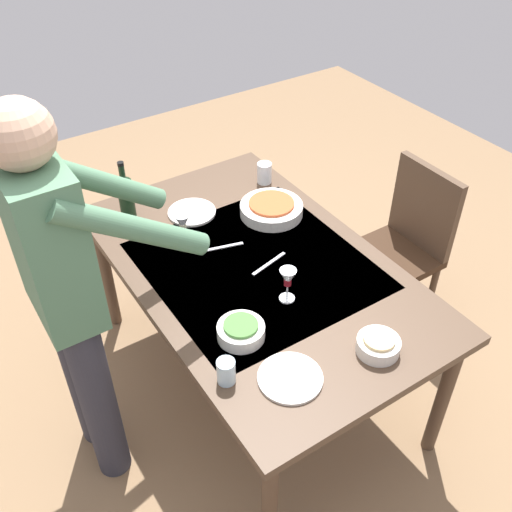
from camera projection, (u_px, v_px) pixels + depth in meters
The scene contains 16 objects.
ground_plane at pixel (256, 376), 2.98m from camera, with size 6.00×6.00×0.00m, color #846647.
dining_table at pixel (256, 276), 2.55m from camera, with size 1.66×1.02×0.75m.
chair_near at pixel (405, 240), 3.00m from camera, with size 0.40×0.40×0.91m.
person_server at pixel (68, 290), 2.06m from camera, with size 0.42×0.61×1.69m.
wine_bottle at pixel (126, 197), 2.71m from camera, with size 0.07×0.07×0.30m.
wine_glass_left at pixel (183, 224), 2.56m from camera, with size 0.07×0.07×0.15m.
wine_glass_right at pixel (288, 279), 2.28m from camera, with size 0.07×0.07×0.15m.
water_cup_near_left at pixel (264, 173), 2.99m from camera, with size 0.08×0.08×0.11m, color silver.
water_cup_near_right at pixel (226, 371), 2.00m from camera, with size 0.07×0.07×0.10m, color silver.
serving_bowl_pasta at pixel (271, 208), 2.78m from camera, with size 0.30×0.30×0.07m.
side_bowl_salad at pixel (241, 331), 2.16m from camera, with size 0.18×0.18×0.07m.
side_bowl_bread at pixel (378, 345), 2.11m from camera, with size 0.16×0.16×0.07m.
dinner_plate_near at pixel (192, 212), 2.80m from camera, with size 0.23×0.23×0.01m, color silver.
dinner_plate_far at pixel (290, 378), 2.03m from camera, with size 0.23×0.23×0.01m, color silver.
table_knife at pixel (269, 264), 2.51m from camera, with size 0.01×0.20×0.01m, color silver.
table_fork at pixel (224, 247), 2.60m from camera, with size 0.01×0.18×0.01m, color silver.
Camera 1 is at (-1.60, 1.05, 2.37)m, focal length 40.95 mm.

